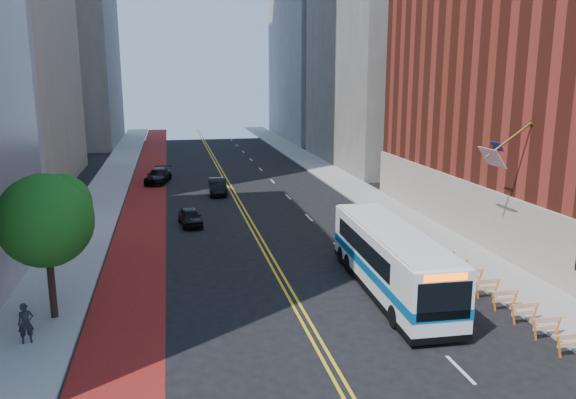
# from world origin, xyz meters

# --- Properties ---
(ground) EXTENTS (160.00, 160.00, 0.00)m
(ground) POSITION_xyz_m (0.00, 0.00, 0.00)
(ground) COLOR black
(ground) RESTS_ON ground
(sidewalk_left) EXTENTS (4.00, 140.00, 0.15)m
(sidewalk_left) POSITION_xyz_m (-12.00, 30.00, 0.07)
(sidewalk_left) COLOR gray
(sidewalk_left) RESTS_ON ground
(sidewalk_right) EXTENTS (4.00, 140.00, 0.15)m
(sidewalk_right) POSITION_xyz_m (12.00, 30.00, 0.07)
(sidewalk_right) COLOR gray
(sidewalk_right) RESTS_ON ground
(bus_lane_paint) EXTENTS (3.60, 140.00, 0.01)m
(bus_lane_paint) POSITION_xyz_m (-8.10, 30.00, 0.00)
(bus_lane_paint) COLOR maroon
(bus_lane_paint) RESTS_ON ground
(center_line_inner) EXTENTS (0.14, 140.00, 0.01)m
(center_line_inner) POSITION_xyz_m (-0.18, 30.00, 0.00)
(center_line_inner) COLOR gold
(center_line_inner) RESTS_ON ground
(center_line_outer) EXTENTS (0.14, 140.00, 0.01)m
(center_line_outer) POSITION_xyz_m (0.18, 30.00, 0.00)
(center_line_outer) COLOR gold
(center_line_outer) RESTS_ON ground
(lane_dashes) EXTENTS (0.14, 98.20, 0.01)m
(lane_dashes) POSITION_xyz_m (4.80, 38.00, 0.01)
(lane_dashes) COLOR silver
(lane_dashes) RESTS_ON ground
(midrise_right_near) EXTENTS (18.00, 26.00, 40.00)m
(midrise_right_near) POSITION_xyz_m (23.00, 48.00, 20.00)
(midrise_right_near) COLOR slate
(midrise_right_near) RESTS_ON ground
(construction_barriers) EXTENTS (1.42, 10.91, 1.00)m
(construction_barriers) POSITION_xyz_m (9.60, 3.42, 0.68)
(construction_barriers) COLOR orange
(construction_barriers) RESTS_ON ground
(street_tree) EXTENTS (4.20, 4.20, 6.70)m
(street_tree) POSITION_xyz_m (-11.24, 6.04, 4.91)
(street_tree) COLOR black
(street_tree) RESTS_ON sidewalk_left
(transit_bus) EXTENTS (3.17, 12.50, 3.41)m
(transit_bus) POSITION_xyz_m (5.12, 6.07, 1.78)
(transit_bus) COLOR white
(transit_bus) RESTS_ON ground
(car_a) EXTENTS (1.93, 3.91, 1.28)m
(car_a) POSITION_xyz_m (-4.50, 21.63, 0.64)
(car_a) COLOR black
(car_a) RESTS_ON ground
(car_b) EXTENTS (1.72, 4.57, 1.49)m
(car_b) POSITION_xyz_m (-1.50, 32.57, 0.75)
(car_b) COLOR black
(car_b) RESTS_ON ground
(car_c) EXTENTS (3.16, 5.44, 1.48)m
(car_c) POSITION_xyz_m (-7.09, 39.64, 0.74)
(car_c) COLOR black
(car_c) RESTS_ON ground
(pedestrian) EXTENTS (0.72, 0.57, 1.72)m
(pedestrian) POSITION_xyz_m (-11.92, 3.52, 1.01)
(pedestrian) COLOR black
(pedestrian) RESTS_ON sidewalk_left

